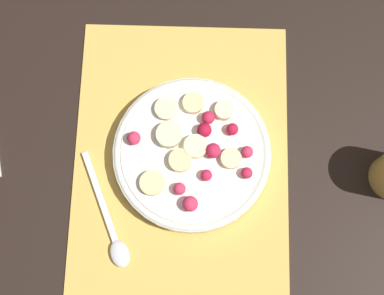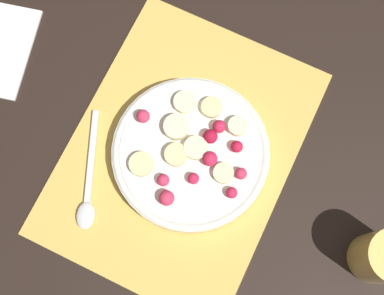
% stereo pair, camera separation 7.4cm
% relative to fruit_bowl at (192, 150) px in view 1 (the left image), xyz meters
% --- Properties ---
extents(ground_plane, '(3.00, 3.00, 0.00)m').
position_rel_fruit_bowl_xyz_m(ground_plane, '(0.00, -0.02, -0.02)').
color(ground_plane, black).
extents(placemat, '(0.41, 0.31, 0.01)m').
position_rel_fruit_bowl_xyz_m(placemat, '(0.00, -0.02, -0.02)').
color(placemat, '#E0B251').
rests_on(placemat, ground_plane).
extents(fruit_bowl, '(0.22, 0.22, 0.05)m').
position_rel_fruit_bowl_xyz_m(fruit_bowl, '(0.00, 0.00, 0.00)').
color(fruit_bowl, silver).
rests_on(fruit_bowl, placemat).
extents(spoon, '(0.17, 0.08, 0.01)m').
position_rel_fruit_bowl_xyz_m(spoon, '(0.12, -0.11, -0.01)').
color(spoon, silver).
rests_on(spoon, placemat).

